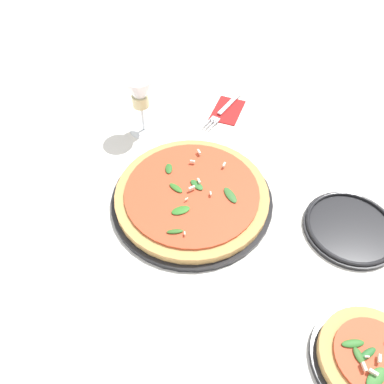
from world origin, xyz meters
name	(u,v)px	position (x,y,z in m)	size (l,w,h in m)	color
ground_plane	(188,200)	(0.00, 0.00, 0.00)	(6.00, 6.00, 0.00)	silver
pizza_arugula_main	(192,196)	(0.00, 0.01, 0.02)	(0.36, 0.36, 0.05)	black
pizza_personal_side	(369,359)	(0.23, 0.40, 0.02)	(0.19, 0.19, 0.05)	black
wine_glass	(140,95)	(-0.19, -0.19, 0.11)	(0.08, 0.08, 0.16)	white
napkin	(226,110)	(-0.34, 0.00, 0.00)	(0.12, 0.08, 0.01)	#B21E1E
fork	(225,109)	(-0.33, -0.01, 0.01)	(0.19, 0.07, 0.00)	silver
side_plate_white	(351,228)	(-0.03, 0.35, 0.01)	(0.20, 0.20, 0.02)	black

